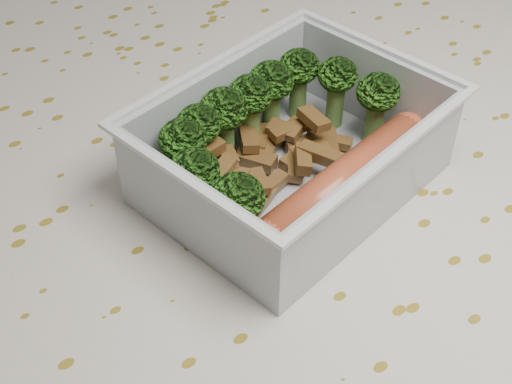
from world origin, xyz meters
TOP-DOWN VIEW (x-y plane):
  - dining_table at (0.00, 0.00)m, footprint 1.40×0.90m
  - tablecloth at (0.00, 0.00)m, footprint 1.46×0.96m
  - lunch_container at (0.03, 0.00)m, footprint 0.22×0.18m
  - broccoli_florets at (0.02, 0.03)m, footprint 0.18×0.12m
  - meat_pile at (0.03, 0.02)m, footprint 0.13×0.08m
  - sausage at (0.04, -0.04)m, footprint 0.17×0.05m

SIDE VIEW (x-z plane):
  - dining_table at x=0.00m, z-range 0.29..1.04m
  - tablecloth at x=0.00m, z-range 0.62..0.81m
  - meat_pile at x=0.03m, z-range 0.76..0.79m
  - lunch_container at x=0.03m, z-range 0.75..0.81m
  - sausage at x=0.04m, z-range 0.77..0.80m
  - broccoli_florets at x=0.02m, z-range 0.77..0.83m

